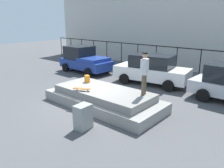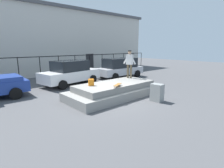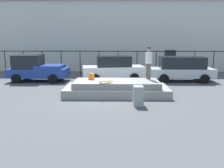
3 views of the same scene
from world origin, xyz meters
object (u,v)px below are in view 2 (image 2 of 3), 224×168
at_px(skateboarder, 130,62).
at_px(car_white_sedan_mid, 70,73).
at_px(car_silver_hatchback_far, 120,67).
at_px(utility_box, 157,93).
at_px(skateboard, 118,85).
at_px(backpack, 91,82).

bearing_deg(skateboarder, car_white_sedan_mid, 116.65).
bearing_deg(car_silver_hatchback_far, skateboarder, -127.46).
bearing_deg(utility_box, car_white_sedan_mid, 97.68).
bearing_deg(skateboard, car_white_sedan_mid, 86.52).
bearing_deg(skateboarder, utility_box, -106.69).
distance_m(car_white_sedan_mid, utility_box, 6.87).
relative_size(backpack, car_silver_hatchback_far, 0.08).
distance_m(backpack, car_silver_hatchback_far, 7.31).
bearing_deg(skateboard, backpack, 126.97).
relative_size(skateboarder, car_white_sedan_mid, 0.38).
xyz_separation_m(backpack, car_white_sedan_mid, (1.18, 4.27, -0.06)).
height_order(backpack, car_white_sedan_mid, car_white_sedan_mid).
xyz_separation_m(skateboarder, utility_box, (-0.81, -2.69, -1.36)).
distance_m(skateboard, utility_box, 2.10).
bearing_deg(skateboarder, car_silver_hatchback_far, 52.54).
distance_m(backpack, car_white_sedan_mid, 4.43).
relative_size(skateboarder, utility_box, 1.94).
bearing_deg(car_white_sedan_mid, utility_box, -79.71).
bearing_deg(utility_box, skateboard, 136.50).
height_order(car_white_sedan_mid, utility_box, car_white_sedan_mid).
bearing_deg(utility_box, backpack, 131.56).
bearing_deg(skateboarder, skateboard, -150.24).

